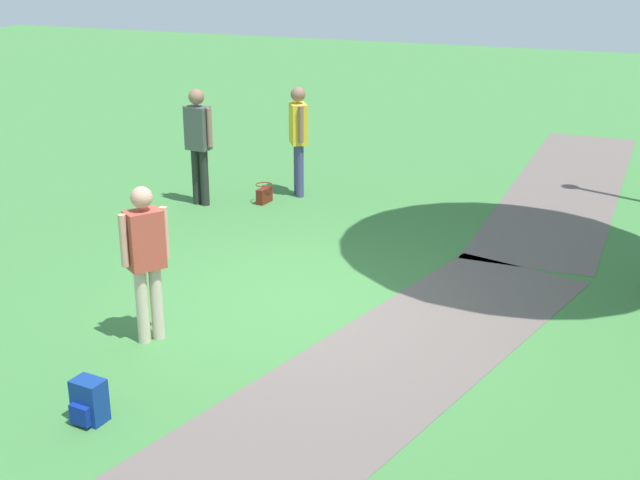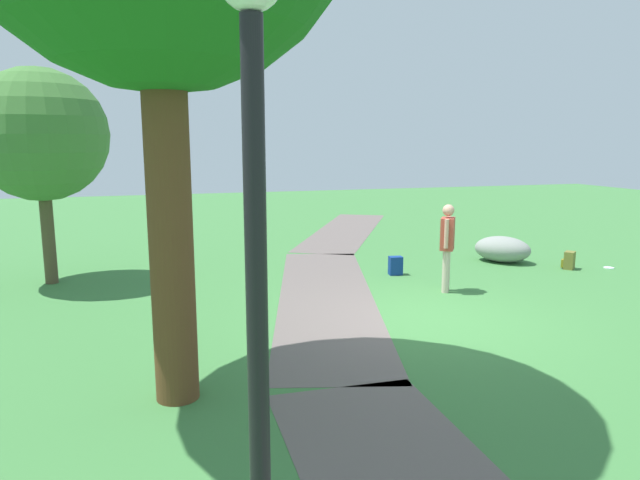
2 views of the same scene
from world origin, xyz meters
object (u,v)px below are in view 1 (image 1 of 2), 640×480
object	(u,v)px
handbag_on_grass	(264,194)
man_near_boulder	(146,253)
spare_backpack_on_lawn	(89,402)
woman_with_handbag	(198,138)
passerby_on_path	(298,133)

from	to	relation	value
handbag_on_grass	man_near_boulder	bearing A→B (deg)	10.64
spare_backpack_on_lawn	man_near_boulder	bearing A→B (deg)	-167.75
man_near_boulder	spare_backpack_on_lawn	bearing A→B (deg)	12.25
man_near_boulder	woman_with_handbag	bearing A→B (deg)	-157.69
handbag_on_grass	spare_backpack_on_lawn	xyz separation A→B (m)	(6.38, 1.24, 0.05)
woman_with_handbag	man_near_boulder	world-z (taller)	woman_with_handbag
passerby_on_path	spare_backpack_on_lawn	distance (m)	7.06
man_near_boulder	spare_backpack_on_lawn	xyz separation A→B (m)	(1.57, 0.34, -0.78)
passerby_on_path	handbag_on_grass	world-z (taller)	passerby_on_path
passerby_on_path	handbag_on_grass	size ratio (longest dim) A/B	5.34
woman_with_handbag	passerby_on_path	xyz separation A→B (m)	(-1.00, 1.25, -0.04)
passerby_on_path	spare_backpack_on_lawn	bearing A→B (deg)	7.28
woman_with_handbag	handbag_on_grass	distance (m)	1.36
handbag_on_grass	spare_backpack_on_lawn	size ratio (longest dim) A/B	0.83
passerby_on_path	spare_backpack_on_lawn	size ratio (longest dim) A/B	4.42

